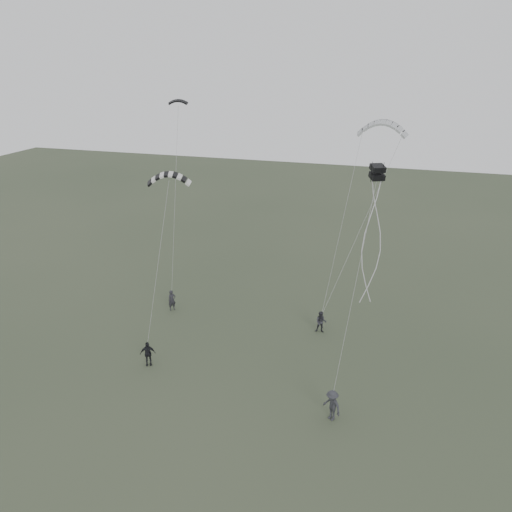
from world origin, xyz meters
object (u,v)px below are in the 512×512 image
(flyer_right, at_px, (321,322))
(kite_striped, at_px, (169,174))
(flyer_left, at_px, (172,300))
(flyer_far, at_px, (332,405))
(kite_dark_small, at_px, (178,101))
(kite_pale_large, at_px, (383,123))
(kite_box, at_px, (377,172))
(flyer_center, at_px, (148,354))

(flyer_right, height_order, kite_striped, kite_striped)
(flyer_left, bearing_deg, flyer_right, -46.44)
(flyer_far, height_order, kite_dark_small, kite_dark_small)
(kite_pale_large, height_order, kite_box, kite_pale_large)
(kite_pale_large, bearing_deg, flyer_right, -103.49)
(flyer_far, bearing_deg, flyer_center, -152.62)
(flyer_left, relative_size, flyer_far, 0.90)
(kite_dark_small, bearing_deg, flyer_left, -104.27)
(flyer_left, bearing_deg, kite_box, -64.92)
(flyer_center, xyz_separation_m, kite_pale_large, (13.11, 15.84, 13.61))
(flyer_right, bearing_deg, flyer_center, -150.76)
(flyer_right, bearing_deg, kite_striped, -163.95)
(flyer_far, relative_size, kite_pale_large, 0.49)
(flyer_left, xyz_separation_m, flyer_right, (12.21, -0.06, -0.01))
(flyer_far, bearing_deg, kite_dark_small, 174.25)
(flyer_right, distance_m, kite_box, 14.04)
(kite_dark_small, bearing_deg, kite_pale_large, 1.37)
(flyer_center, xyz_separation_m, kite_box, (13.69, 2.32, 12.58))
(flyer_right, bearing_deg, flyer_far, -83.55)
(flyer_right, xyz_separation_m, flyer_center, (-10.35, -7.54, 0.02))
(flyer_center, bearing_deg, kite_striped, 52.98)
(flyer_left, relative_size, flyer_center, 1.00)
(flyer_far, height_order, kite_pale_large, kite_pale_large)
(flyer_left, xyz_separation_m, flyer_far, (14.44, -9.50, 0.09))
(flyer_right, height_order, kite_pale_large, kite_pale_large)
(flyer_center, height_order, flyer_far, flyer_far)
(flyer_center, bearing_deg, flyer_left, 77.61)
(flyer_center, height_order, kite_pale_large, kite_pale_large)
(flyer_left, xyz_separation_m, kite_pale_large, (14.97, 8.23, 13.61))
(kite_box, bearing_deg, flyer_center, 164.29)
(flyer_right, xyz_separation_m, kite_pale_large, (2.77, 8.30, 13.63))
(flyer_left, height_order, kite_striped, kite_striped)
(flyer_right, relative_size, kite_box, 2.28)
(flyer_right, bearing_deg, kite_box, -64.19)
(flyer_left, height_order, kite_box, kite_box)
(flyer_far, xyz_separation_m, kite_dark_small, (-14.55, 12.97, 15.18))
(kite_dark_small, bearing_deg, flyer_center, -96.04)
(kite_dark_small, relative_size, kite_pale_large, 0.38)
(kite_pale_large, bearing_deg, kite_box, -82.59)
(kite_box, bearing_deg, kite_pale_large, 67.14)
(flyer_right, xyz_separation_m, flyer_far, (2.23, -9.44, 0.11))
(flyer_far, distance_m, kite_box, 13.23)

